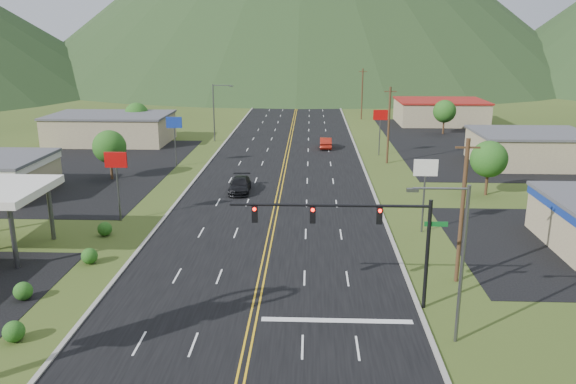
{
  "coord_description": "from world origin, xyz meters",
  "views": [
    {
      "loc": [
        3.31,
        -18.14,
        16.45
      ],
      "look_at": [
        1.59,
        24.29,
        4.5
      ],
      "focal_mm": 35.0,
      "sensor_mm": 36.0,
      "label": 1
    }
  ],
  "objects_px": {
    "traffic_signal": "(362,226)",
    "streetlight_west": "(216,109)",
    "car_dark_mid": "(240,185)",
    "streetlight_east": "(457,254)",
    "car_red_far": "(326,143)"
  },
  "relations": [
    {
      "from": "streetlight_west",
      "to": "car_dark_mid",
      "type": "distance_m",
      "value": 31.27
    },
    {
      "from": "traffic_signal",
      "to": "car_red_far",
      "type": "xyz_separation_m",
      "value": [
        -0.86,
        50.76,
        -4.52
      ]
    },
    {
      "from": "traffic_signal",
      "to": "streetlight_east",
      "type": "relative_size",
      "value": 1.46
    },
    {
      "from": "streetlight_west",
      "to": "car_red_far",
      "type": "xyz_separation_m",
      "value": [
        17.3,
        -5.25,
        -4.37
      ]
    },
    {
      "from": "streetlight_west",
      "to": "car_red_far",
      "type": "distance_m",
      "value": 18.6
    },
    {
      "from": "traffic_signal",
      "to": "car_dark_mid",
      "type": "xyz_separation_m",
      "value": [
        -10.71,
        25.96,
        -4.55
      ]
    },
    {
      "from": "traffic_signal",
      "to": "streetlight_east",
      "type": "bearing_deg",
      "value": -40.39
    },
    {
      "from": "streetlight_west",
      "to": "streetlight_east",
      "type": "bearing_deg",
      "value": -69.14
    },
    {
      "from": "streetlight_west",
      "to": "car_dark_mid",
      "type": "relative_size",
      "value": 1.68
    },
    {
      "from": "traffic_signal",
      "to": "car_dark_mid",
      "type": "relative_size",
      "value": 2.45
    },
    {
      "from": "traffic_signal",
      "to": "car_red_far",
      "type": "bearing_deg",
      "value": 90.97
    },
    {
      "from": "streetlight_east",
      "to": "car_red_far",
      "type": "bearing_deg",
      "value": 95.79
    },
    {
      "from": "car_dark_mid",
      "to": "streetlight_west",
      "type": "bearing_deg",
      "value": 102.32
    },
    {
      "from": "traffic_signal",
      "to": "streetlight_west",
      "type": "relative_size",
      "value": 1.46
    },
    {
      "from": "streetlight_east",
      "to": "streetlight_west",
      "type": "relative_size",
      "value": 1.0
    }
  ]
}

